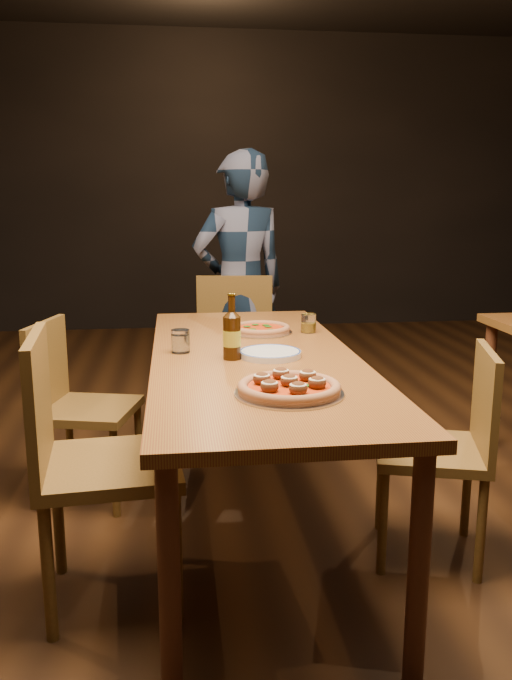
{
  "coord_description": "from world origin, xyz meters",
  "views": [
    {
      "loc": [
        -0.31,
        -2.52,
        1.35
      ],
      "look_at": [
        0.0,
        -0.05,
        0.82
      ],
      "focal_mm": 35.0,
      "sensor_mm": 36.0,
      "label": 1
    }
  ],
  "objects": [
    {
      "name": "chair_main_sw",
      "position": [
        -0.7,
        0.4,
        0.43
      ],
      "size": [
        0.49,
        0.49,
        0.86
      ],
      "primitive_type": null,
      "rotation": [
        0.0,
        0.0,
        1.32
      ],
      "color": "brown",
      "rests_on": "ground"
    },
    {
      "name": "room_shell",
      "position": [
        0.0,
        0.0,
        1.86
      ],
      "size": [
        9.0,
        9.0,
        9.0
      ],
      "color": "black",
      "rests_on": "ground"
    },
    {
      "name": "chair_end",
      "position": [
        0.02,
        1.13,
        0.48
      ],
      "size": [
        0.49,
        0.49,
        0.95
      ],
      "primitive_type": null,
      "rotation": [
        0.0,
        0.0,
        -0.11
      ],
      "color": "brown",
      "rests_on": "ground"
    },
    {
      "name": "beer_bottle",
      "position": [
        -0.09,
        -0.06,
        0.84
      ],
      "size": [
        0.07,
        0.07,
        0.25
      ],
      "rotation": [
        0.0,
        0.0,
        -0.02
      ],
      "color": "black",
      "rests_on": "table_main"
    },
    {
      "name": "water_glass",
      "position": [
        -0.29,
        0.08,
        0.8
      ],
      "size": [
        0.07,
        0.07,
        0.09
      ],
      "primitive_type": "cylinder",
      "color": "white",
      "rests_on": "table_main"
    },
    {
      "name": "plate_stack",
      "position": [
        0.06,
        -0.04,
        0.76
      ],
      "size": [
        0.24,
        0.24,
        0.02
      ],
      "primitive_type": "cylinder",
      "color": "white",
      "rests_on": "table_main"
    },
    {
      "name": "chair_main_nw",
      "position": [
        -0.54,
        -0.41,
        0.49
      ],
      "size": [
        0.49,
        0.49,
        0.98
      ],
      "primitive_type": null,
      "rotation": [
        0.0,
        0.0,
        1.66
      ],
      "color": "brown",
      "rests_on": "ground"
    },
    {
      "name": "diner",
      "position": [
        0.09,
        1.44,
        0.82
      ],
      "size": [
        0.68,
        0.55,
        1.63
      ],
      "primitive_type": "imported",
      "rotation": [
        0.0,
        0.0,
        3.44
      ],
      "color": "black",
      "rests_on": "ground"
    },
    {
      "name": "chair_main_e",
      "position": [
        0.63,
        -0.27,
        0.43
      ],
      "size": [
        0.5,
        0.5,
        0.86
      ],
      "primitive_type": null,
      "rotation": [
        0.0,
        0.0,
        -1.86
      ],
      "color": "brown",
      "rests_on": "ground"
    },
    {
      "name": "amber_glass",
      "position": [
        0.3,
        0.41,
        0.79
      ],
      "size": [
        0.07,
        0.07,
        0.09
      ],
      "primitive_type": "cylinder",
      "color": "#A97813",
      "rests_on": "table_main"
    },
    {
      "name": "pizza_meatball",
      "position": [
        0.04,
        -0.55,
        0.77
      ],
      "size": [
        0.35,
        0.35,
        0.06
      ],
      "rotation": [
        0.0,
        0.0,
        0.4
      ],
      "color": "#B7B7BF",
      "rests_on": "table_main"
    },
    {
      "name": "pizza_margherita",
      "position": [
        0.08,
        0.43,
        0.77
      ],
      "size": [
        0.28,
        0.28,
        0.04
      ],
      "rotation": [
        0.0,
        0.0,
        -0.14
      ],
      "color": "#B7B7BF",
      "rests_on": "table_main"
    },
    {
      "name": "ground",
      "position": [
        0.0,
        0.0,
        0.0
      ],
      "size": [
        9.0,
        9.0,
        0.0
      ],
      "primitive_type": "plane",
      "color": "black"
    },
    {
      "name": "table_main",
      "position": [
        0.0,
        0.0,
        0.68
      ],
      "size": [
        0.8,
        2.0,
        0.75
      ],
      "color": "maroon",
      "rests_on": "ground"
    }
  ]
}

